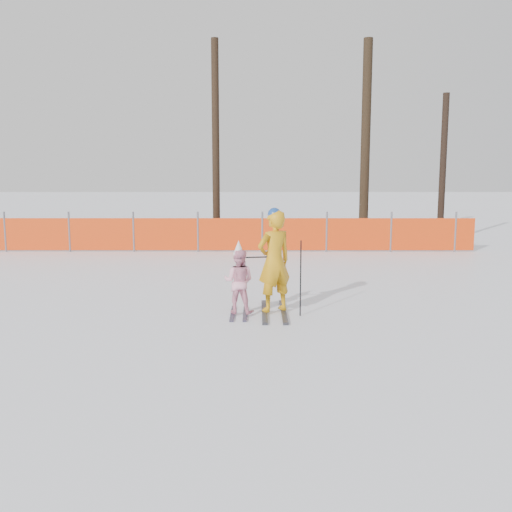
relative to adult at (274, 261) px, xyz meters
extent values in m
plane|color=white|center=(-0.32, -0.36, -0.93)|extent=(120.00, 120.00, 0.00)
cube|color=black|center=(-0.17, 0.00, -0.91)|extent=(0.09, 1.65, 0.04)
cube|color=black|center=(0.17, 0.00, -0.91)|extent=(0.09, 1.65, 0.04)
imported|color=orange|center=(0.00, 0.00, 0.00)|extent=(0.78, 0.69, 1.78)
sphere|color=navy|center=(0.00, 0.00, 0.82)|extent=(0.23, 0.23, 0.23)
cube|color=black|center=(-0.73, -0.10, -0.91)|extent=(0.09, 1.05, 0.03)
cube|color=black|center=(-0.51, -0.10, -0.91)|extent=(0.09, 1.05, 0.03)
imported|color=#FFA6C1|center=(-0.62, -0.10, -0.34)|extent=(0.63, 0.54, 1.12)
cone|color=white|center=(-0.62, -0.10, 0.26)|extent=(0.19, 0.19, 0.24)
cylinder|color=black|center=(0.45, -0.20, -0.27)|extent=(0.02, 0.02, 1.32)
cylinder|color=black|center=(-0.31, -0.05, 0.08)|extent=(0.38, 0.09, 0.02)
cylinder|color=#595960|center=(-8.13, 7.77, -0.30)|extent=(0.06, 0.06, 1.25)
cylinder|color=#595960|center=(-6.13, 7.77, -0.30)|extent=(0.06, 0.06, 1.25)
cylinder|color=#595960|center=(-4.13, 7.77, -0.30)|extent=(0.06, 0.06, 1.25)
cylinder|color=#595960|center=(-2.13, 7.77, -0.30)|extent=(0.06, 0.06, 1.25)
cylinder|color=#595960|center=(-0.13, 7.77, -0.30)|extent=(0.06, 0.06, 1.25)
cylinder|color=#595960|center=(1.87, 7.77, -0.30)|extent=(0.06, 0.06, 1.25)
cylinder|color=#595960|center=(3.87, 7.77, -0.30)|extent=(0.06, 0.06, 1.25)
cylinder|color=#595960|center=(5.87, 7.77, -0.30)|extent=(0.06, 0.06, 1.25)
cube|color=#E53C0C|center=(-1.84, 7.77, -0.38)|extent=(16.59, 0.02, 1.00)
cylinder|color=black|center=(3.56, 10.76, 2.60)|extent=(0.33, 0.33, 7.06)
cylinder|color=black|center=(6.12, 10.03, 1.63)|extent=(0.22, 0.22, 5.12)
cylinder|color=black|center=(-1.68, 9.51, 2.46)|extent=(0.25, 0.25, 6.78)
camera|label=1|loc=(-0.31, -9.84, 1.56)|focal=40.00mm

